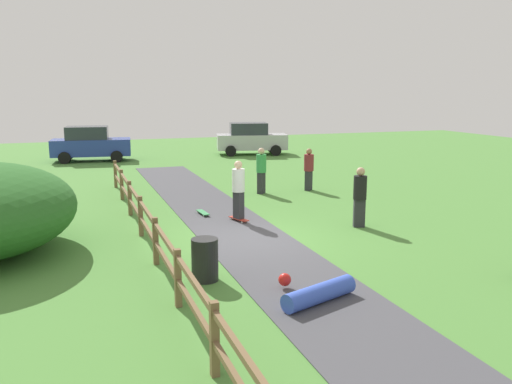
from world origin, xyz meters
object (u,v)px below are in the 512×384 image
(skater_riding, at_px, (238,188))
(parked_car_blue, at_px, (90,144))
(skater_fallen, at_px, (317,292))
(bystander_green, at_px, (261,168))
(skateboard_loose, at_px, (203,212))
(bystander_maroon, at_px, (309,167))
(trash_bin, at_px, (205,260))
(bystander_black, at_px, (360,194))
(parked_car_silver, at_px, (251,139))

(skater_riding, xyz_separation_m, parked_car_blue, (-3.55, 15.87, -0.09))
(skater_fallen, height_order, bystander_green, bystander_green)
(skateboard_loose, xyz_separation_m, bystander_maroon, (4.96, 2.76, 0.82))
(skateboard_loose, distance_m, parked_car_blue, 14.96)
(skater_fallen, distance_m, parked_car_blue, 22.52)
(skater_fallen, height_order, skateboard_loose, skater_fallen)
(trash_bin, bearing_deg, parked_car_blue, 93.81)
(skateboard_loose, relative_size, parked_car_blue, 0.19)
(bystander_black, height_order, parked_car_silver, parked_car_silver)
(parked_car_silver, bearing_deg, skater_fallen, -105.82)
(skater_fallen, bearing_deg, trash_bin, 132.35)
(skater_riding, height_order, bystander_green, skater_riding)
(trash_bin, relative_size, skateboard_loose, 1.11)
(parked_car_blue, bearing_deg, skater_riding, -77.40)
(bystander_black, relative_size, parked_car_silver, 0.39)
(trash_bin, bearing_deg, bystander_maroon, 53.41)
(parked_car_blue, bearing_deg, skater_fallen, -82.22)
(skater_fallen, height_order, bystander_black, bystander_black)
(skateboard_loose, height_order, bystander_maroon, bystander_maroon)
(trash_bin, height_order, parked_car_blue, parked_car_blue)
(bystander_black, distance_m, parked_car_silver, 17.83)
(skater_riding, xyz_separation_m, bystander_black, (3.11, -1.74, -0.08))
(bystander_maroon, distance_m, bystander_green, 1.98)
(trash_bin, xyz_separation_m, bystander_black, (5.30, 2.83, 0.51))
(parked_car_silver, relative_size, parked_car_blue, 1.02)
(trash_bin, xyz_separation_m, parked_car_silver, (8.00, 20.45, 0.51))
(skater_fallen, bearing_deg, bystander_maroon, 65.88)
(trash_bin, distance_m, parked_car_blue, 20.50)
(skater_riding, bearing_deg, bystander_maroon, 43.61)
(parked_car_silver, height_order, parked_car_blue, same)
(skateboard_loose, xyz_separation_m, bystander_black, (3.93, -2.93, 0.88))
(skater_fallen, distance_m, bystander_maroon, 11.39)
(trash_bin, xyz_separation_m, bystander_green, (4.35, 8.53, 0.52))
(skater_fallen, bearing_deg, bystander_black, 52.35)
(skater_fallen, xyz_separation_m, bystander_maroon, (4.64, 10.37, 0.71))
(trash_bin, bearing_deg, bystander_black, 28.15)
(bystander_maroon, height_order, bystander_green, bystander_green)
(skater_fallen, xyz_separation_m, parked_car_silver, (6.32, 22.30, 0.76))
(bystander_green, bearing_deg, skater_fallen, -104.39)
(skater_riding, bearing_deg, bystander_black, -29.28)
(skateboard_loose, xyz_separation_m, parked_car_blue, (-2.73, 14.68, 0.87))
(trash_bin, height_order, skater_fallen, trash_bin)
(parked_car_silver, xyz_separation_m, parked_car_blue, (-9.36, -0.01, 0.00))
(bystander_black, bearing_deg, bystander_maroon, 79.72)
(trash_bin, height_order, bystander_black, bystander_black)
(bystander_black, relative_size, bystander_maroon, 1.05)
(bystander_black, distance_m, bystander_green, 5.78)
(skater_fallen, distance_m, parked_car_silver, 23.19)
(skateboard_loose, bearing_deg, parked_car_blue, 100.53)
(trash_bin, height_order, skateboard_loose, trash_bin)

